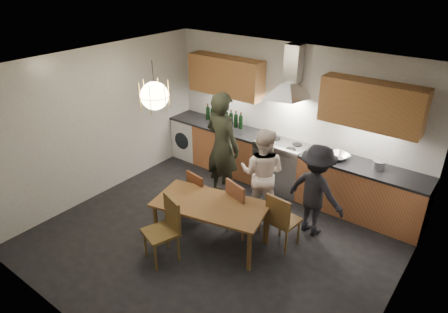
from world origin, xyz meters
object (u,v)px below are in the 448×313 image
Objects in this scene: chair_back_left at (200,192)px; mixing_bowl at (338,156)px; person_right at (316,191)px; stock_pot at (379,165)px; chair_front at (166,225)px; person_left at (222,146)px; wine_bottles at (224,116)px; person_mid at (262,173)px; dining_table at (210,208)px.

chair_back_left is 2.34m from mixing_bowl.
person_right is 1.12m from stock_pot.
stock_pot is at bearing 73.62° from chair_front.
mixing_bowl reaches higher than chair_front.
mixing_bowl is (1.73, 0.87, -0.02)m from person_left.
wine_bottles is at bearing 177.67° from mixing_bowl.
mixing_bowl is at bearing -146.25° from person_left.
person_left is 1.93m from mixing_bowl.
person_left is 0.90m from person_mid.
person_mid is 4.43× the size of mixing_bowl.
person_left is 9.81× the size of stock_pot.
wine_bottles is (-0.84, 1.75, 0.58)m from chair_back_left.
person_right reaches higher than dining_table.
person_right is 7.44× the size of stock_pot.
chair_front is 0.65× the size of person_right.
person_right is 2.68m from wine_bottles.
chair_back_left is 0.55× the size of person_mid.
person_right reaches higher than stock_pot.
chair_front is at bearing -125.75° from stock_pot.
person_right is (1.77, -0.01, -0.23)m from person_left.
chair_front is 0.62× the size of person_mid.
person_mid is at bearing -178.69° from person_left.
dining_table is at bearing -57.19° from wine_bottles.
dining_table is 1.20× the size of person_right.
wine_bottles is at bearing -47.06° from person_left.
dining_table is 2.60m from wine_bottles.
person_mid reaches higher than chair_back_left.
stock_pot is 3.07m from wine_bottles.
person_mid reaches higher than wine_bottles.
stock_pot is at bearing -1.17° from wine_bottles.
mixing_bowl is (0.86, 0.96, 0.18)m from person_mid.
person_right reaches higher than mixing_bowl.
chair_back_left is 0.57× the size of person_right.
chair_back_left is 1.05m from person_mid.
chair_front is 1.90m from person_left.
stock_pot is (0.64, 0.04, 0.03)m from mixing_bowl.
dining_table is 1.97× the size of wine_bottles.
dining_table is 0.69m from chair_front.
person_right is at bearing 34.64° from dining_table.
person_left is 2.53m from stock_pot.
person_right is at bearing 72.30° from chair_front.
person_right is 4.24× the size of mixing_bowl.
person_mid is at bearing -146.31° from stock_pot.
dining_table is 2.33m from mixing_bowl.
stock_pot is (0.60, 0.92, 0.24)m from person_right.
stock_pot is at bearing -132.72° from chair_back_left.
chair_front is at bearing 114.56° from chair_back_left.
person_left reaches higher than stock_pot.
person_left reaches higher than person_mid.
person_mid is 1.71× the size of wine_bottles.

